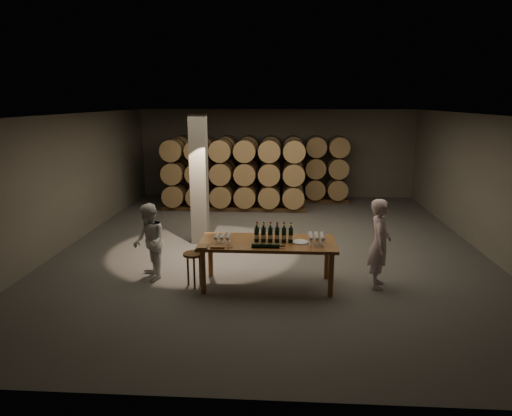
# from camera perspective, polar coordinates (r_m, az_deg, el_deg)

# --- Properties ---
(room) EXTENTS (12.00, 12.00, 12.00)m
(room) POSITION_cam_1_polar(r_m,az_deg,el_deg) (11.37, -7.11, 3.50)
(room) COLOR #53514E
(room) RESTS_ON ground
(tasting_table) EXTENTS (2.60, 1.10, 0.90)m
(tasting_table) POSITION_cam_1_polar(r_m,az_deg,el_deg) (8.75, 1.45, -4.84)
(tasting_table) COLOR brown
(tasting_table) RESTS_ON ground
(barrel_stack_back) EXTENTS (6.26, 0.95, 2.31)m
(barrel_stack_back) POSITION_cam_1_polar(r_m,az_deg,el_deg) (16.20, 0.48, 5.10)
(barrel_stack_back) COLOR #51341B
(barrel_stack_back) RESTS_ON ground
(barrel_stack_front) EXTENTS (4.70, 0.95, 2.31)m
(barrel_stack_front) POSITION_cam_1_polar(r_m,az_deg,el_deg) (14.89, -2.82, 4.35)
(barrel_stack_front) COLOR #51341B
(barrel_stack_front) RESTS_ON ground
(bottle_cluster) EXTENTS (0.74, 0.24, 0.36)m
(bottle_cluster) POSITION_cam_1_polar(r_m,az_deg,el_deg) (8.71, 2.23, -3.34)
(bottle_cluster) COLOR black
(bottle_cluster) RESTS_ON tasting_table
(lying_bottles) EXTENTS (0.60, 0.08, 0.08)m
(lying_bottles) POSITION_cam_1_polar(r_m,az_deg,el_deg) (8.34, 1.28, -4.74)
(lying_bottles) COLOR black
(lying_bottles) RESTS_ON tasting_table
(glass_cluster_left) EXTENTS (0.30, 0.30, 0.16)m
(glass_cluster_left) POSITION_cam_1_polar(r_m,az_deg,el_deg) (8.62, -4.21, -3.61)
(glass_cluster_left) COLOR silver
(glass_cluster_left) RESTS_ON tasting_table
(glass_cluster_right) EXTENTS (0.31, 0.42, 0.18)m
(glass_cluster_right) POSITION_cam_1_polar(r_m,az_deg,el_deg) (8.66, 7.57, -3.55)
(glass_cluster_right) COLOR silver
(glass_cluster_right) RESTS_ON tasting_table
(plate) EXTENTS (0.31, 0.31, 0.02)m
(plate) POSITION_cam_1_polar(r_m,az_deg,el_deg) (8.70, 5.53, -4.25)
(plate) COLOR white
(plate) RESTS_ON tasting_table
(notebook_near) EXTENTS (0.27, 0.22, 0.03)m
(notebook_near) POSITION_cam_1_polar(r_m,az_deg,el_deg) (8.42, -4.78, -4.78)
(notebook_near) COLOR brown
(notebook_near) RESTS_ON tasting_table
(notebook_corner) EXTENTS (0.20, 0.25, 0.02)m
(notebook_corner) POSITION_cam_1_polar(r_m,az_deg,el_deg) (8.45, -6.71, -4.78)
(notebook_corner) COLOR brown
(notebook_corner) RESTS_ON tasting_table
(pen) EXTENTS (0.12, 0.04, 0.01)m
(pen) POSITION_cam_1_polar(r_m,az_deg,el_deg) (8.34, -3.34, -5.00)
(pen) COLOR black
(pen) RESTS_ON tasting_table
(stool) EXTENTS (0.40, 0.40, 0.67)m
(stool) POSITION_cam_1_polar(r_m,az_deg,el_deg) (8.90, -7.79, -6.34)
(stool) COLOR #51341B
(stool) RESTS_ON ground
(person_man) EXTENTS (0.53, 0.70, 1.74)m
(person_man) POSITION_cam_1_polar(r_m,az_deg,el_deg) (9.00, 15.20, -4.32)
(person_man) COLOR silver
(person_man) RESTS_ON ground
(person_woman) EXTENTS (0.87, 0.94, 1.55)m
(person_woman) POSITION_cam_1_polar(r_m,az_deg,el_deg) (9.34, -13.20, -4.15)
(person_woman) COLOR silver
(person_woman) RESTS_ON ground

